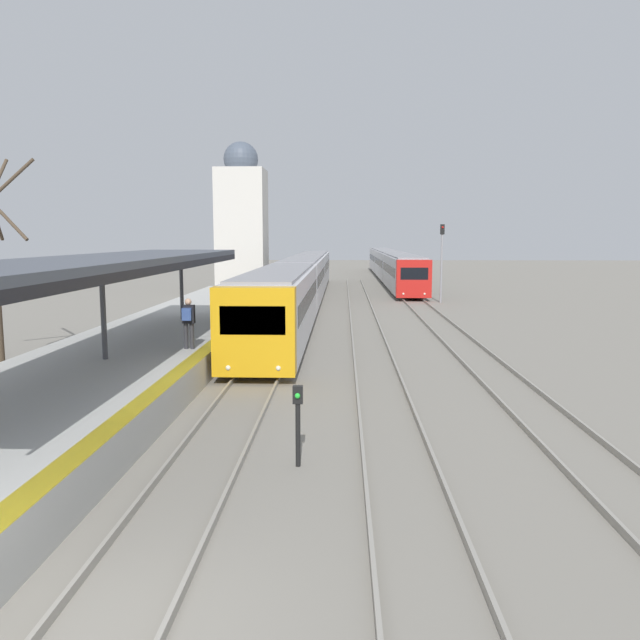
{
  "coord_description": "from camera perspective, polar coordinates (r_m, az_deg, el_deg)",
  "views": [
    {
      "loc": [
        2.77,
        -6.58,
        4.58
      ],
      "look_at": [
        1.96,
        15.22,
        1.68
      ],
      "focal_mm": 35.0,
      "sensor_mm": 36.0,
      "label": 1
    }
  ],
  "objects": [
    {
      "name": "track_middle_line",
      "position": [
        8.06,
        11.18,
        -26.58
      ],
      "size": [
        1.51,
        120.0,
        0.15
      ],
      "color": "gray",
      "rests_on": "ground_plane"
    },
    {
      "name": "distant_domed_building",
      "position": [
        53.29,
        -7.15,
        8.87
      ],
      "size": [
        4.0,
        4.0,
        12.41
      ],
      "color": "silver",
      "rests_on": "ground_plane"
    },
    {
      "name": "track_platform_line",
      "position": [
        8.44,
        -19.26,
        -25.14
      ],
      "size": [
        1.51,
        120.0,
        0.15
      ],
      "color": "gray",
      "rests_on": "ground_plane"
    },
    {
      "name": "signal_mast_far",
      "position": [
        44.69,
        11.07,
        5.94
      ],
      "size": [
        0.28,
        0.29,
        5.48
      ],
      "color": "gray",
      "rests_on": "ground_plane"
    },
    {
      "name": "signal_post_near",
      "position": [
        12.58,
        -2.04,
        -8.79
      ],
      "size": [
        0.2,
        0.21,
        1.66
      ],
      "color": "black",
      "rests_on": "ground_plane"
    },
    {
      "name": "ground_plane",
      "position": [
        8.48,
        -19.24,
        -25.57
      ],
      "size": [
        240.0,
        240.0,
        0.0
      ],
      "primitive_type": "plane",
      "color": "gray"
    },
    {
      "name": "train_near",
      "position": [
        42.58,
        -1.62,
        3.77
      ],
      "size": [
        2.62,
        47.13,
        3.17
      ],
      "color": "gold",
      "rests_on": "ground_plane"
    },
    {
      "name": "platform_canopy",
      "position": [
        19.55,
        -19.27,
        5.08
      ],
      "size": [
        4.0,
        22.72,
        3.05
      ],
      "color": "#4C515B",
      "rests_on": "station_platform"
    },
    {
      "name": "person_on_platform",
      "position": [
        20.77,
        -11.95,
        0.07
      ],
      "size": [
        0.4,
        0.4,
        1.66
      ],
      "color": "#2D2D33",
      "rests_on": "station_platform"
    },
    {
      "name": "train_far",
      "position": [
        67.67,
        6.44,
        5.11
      ],
      "size": [
        2.54,
        45.69,
        3.11
      ],
      "color": "red",
      "rests_on": "ground_plane"
    }
  ]
}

